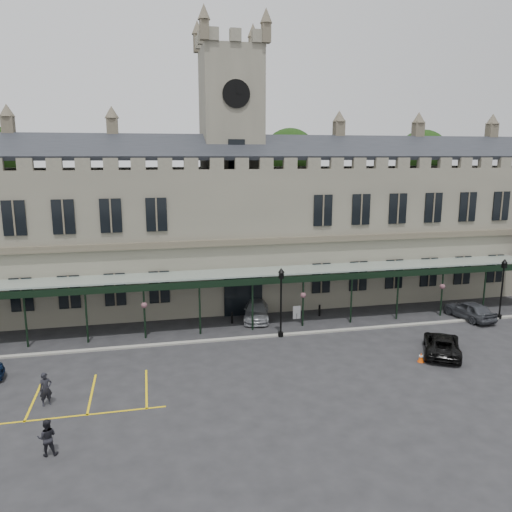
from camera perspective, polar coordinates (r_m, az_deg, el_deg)
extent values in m
plane|color=black|center=(32.03, 2.39, -12.70)|extent=(140.00, 140.00, 0.00)
cube|color=#656254|center=(45.43, -2.74, 2.44)|extent=(60.00, 10.00, 12.00)
cube|color=#50493A|center=(40.37, -1.49, 1.60)|extent=(60.00, 0.35, 0.50)
cube|color=black|center=(42.42, -2.25, 12.38)|extent=(60.00, 4.77, 2.20)
cube|color=black|center=(47.35, -3.37, 12.27)|extent=(60.00, 4.77, 2.20)
cube|color=black|center=(41.40, -1.48, -4.25)|extent=(3.20, 0.18, 3.80)
cube|color=#656254|center=(44.92, -2.80, 8.75)|extent=(5.00, 5.00, 22.00)
cylinder|color=silver|center=(42.64, -2.28, 18.04)|extent=(2.20, 0.12, 2.20)
cylinder|color=black|center=(42.57, -2.27, 18.05)|extent=(2.30, 0.04, 2.30)
cube|color=black|center=(42.35, -2.23, 11.30)|extent=(1.40, 0.12, 2.80)
cube|color=#8C9E93|center=(39.05, -0.96, -1.88)|extent=(50.00, 4.00, 0.40)
cube|color=black|center=(37.21, -0.34, -2.95)|extent=(50.00, 0.18, 0.50)
cube|color=gray|center=(36.95, 0.17, -9.22)|extent=(60.00, 0.40, 0.12)
cylinder|color=#332314|center=(55.92, 3.78, 4.13)|extent=(0.70, 0.70, 12.00)
sphere|color=black|center=(55.47, 3.88, 11.32)|extent=(6.00, 6.00, 6.00)
cylinder|color=#332314|center=(62.31, 18.10, 4.34)|extent=(0.70, 0.70, 12.00)
sphere|color=black|center=(61.91, 18.50, 10.78)|extent=(6.00, 6.00, 6.00)
cylinder|color=black|center=(37.17, 2.83, -8.93)|extent=(0.40, 0.40, 0.33)
cylinder|color=black|center=(36.50, 2.87, -5.89)|extent=(0.13, 0.13, 4.46)
cube|color=black|center=(35.86, 2.90, -2.24)|extent=(0.31, 0.31, 0.45)
cone|color=black|center=(35.77, 2.91, -1.63)|extent=(0.49, 0.49, 0.33)
cylinder|color=black|center=(45.58, 26.03, -6.24)|extent=(0.39, 0.39, 0.32)
cylinder|color=black|center=(45.06, 26.25, -3.83)|extent=(0.13, 0.13, 4.29)
cube|color=black|center=(44.56, 26.51, -0.97)|extent=(0.30, 0.30, 0.43)
cone|color=black|center=(44.48, 26.55, -0.49)|extent=(0.47, 0.47, 0.32)
cube|color=#E24707|center=(34.57, 18.30, -11.40)|extent=(0.34, 0.34, 0.04)
cone|color=#E24707|center=(34.46, 18.33, -10.94)|extent=(0.40, 0.40, 0.63)
cylinder|color=silver|center=(34.43, 18.34, -10.80)|extent=(0.26, 0.26, 0.09)
cylinder|color=black|center=(41.06, 4.67, -6.86)|extent=(0.05, 0.05, 0.46)
cube|color=silver|center=(40.97, 4.68, -6.44)|extent=(0.64, 0.05, 1.09)
cylinder|color=black|center=(39.83, -2.74, -7.07)|extent=(0.16, 0.16, 0.92)
cylinder|color=black|center=(41.90, 7.27, -6.19)|extent=(0.17, 0.17, 0.95)
imported|color=#9A9DA2|center=(40.83, 0.02, -6.23)|extent=(2.98, 5.16, 1.41)
imported|color=black|center=(36.11, 20.48, -9.44)|extent=(4.37, 5.33, 1.35)
imported|color=#3A3C42|center=(44.26, 23.22, -5.69)|extent=(2.48, 4.72, 1.53)
imported|color=black|center=(29.59, -22.90, -13.83)|extent=(0.79, 0.70, 1.83)
imported|color=black|center=(25.22, -22.77, -18.57)|extent=(0.84, 0.66, 1.71)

